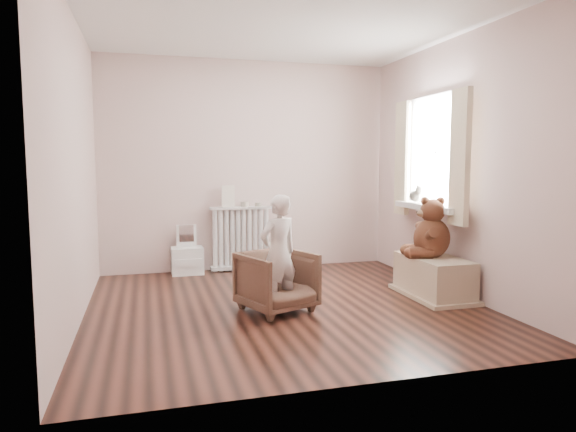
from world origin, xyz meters
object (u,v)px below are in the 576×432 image
object	(u,v)px
teddy_bear	(432,230)
plush_cat	(416,193)
toy_bench	(434,277)
toy_vanity	(187,251)
child	(278,253)
armchair	(277,281)
radiator	(241,239)

from	to	relation	value
teddy_bear	plush_cat	distance (m)	0.71
toy_bench	toy_vanity	bearing A→B (deg)	143.00
child	toy_bench	size ratio (longest dim) A/B	1.22
toy_vanity	armchair	world-z (taller)	toy_vanity
child	toy_bench	distance (m)	1.68
child	teddy_bear	world-z (taller)	child
toy_vanity	teddy_bear	world-z (taller)	teddy_bear
radiator	armchair	world-z (taller)	radiator
teddy_bear	armchair	bearing A→B (deg)	-161.46
toy_bench	teddy_bear	size ratio (longest dim) A/B	1.45
toy_bench	teddy_bear	distance (m)	0.47
armchair	plush_cat	xyz separation A→B (m)	(1.78, 0.70, 0.73)
child	teddy_bear	bearing A→B (deg)	162.98
armchair	toy_bench	xyz separation A→B (m)	(1.64, 0.06, -0.07)
toy_bench	teddy_bear	bearing A→B (deg)	129.93
armchair	child	distance (m)	0.27
child	teddy_bear	distance (m)	1.63
toy_vanity	teddy_bear	distance (m)	2.88
toy_vanity	teddy_bear	size ratio (longest dim) A/B	1.00
toy_vanity	toy_bench	size ratio (longest dim) A/B	0.69
toy_vanity	radiator	bearing A→B (deg)	2.58
armchair	teddy_bear	bearing A→B (deg)	-18.78
teddy_bear	plush_cat	size ratio (longest dim) A/B	2.59
toy_vanity	teddy_bear	xyz separation A→B (m)	(2.28, -1.71, 0.40)
toy_bench	child	bearing A→B (deg)	-176.15
radiator	teddy_bear	world-z (taller)	teddy_bear
toy_vanity	plush_cat	size ratio (longest dim) A/B	2.60
child	plush_cat	size ratio (longest dim) A/B	4.58
teddy_bear	toy_bench	bearing A→B (deg)	-34.50
radiator	teddy_bear	bearing A→B (deg)	-47.12
toy_bench	armchair	bearing A→B (deg)	-177.89
radiator	toy_bench	bearing A→B (deg)	-47.15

